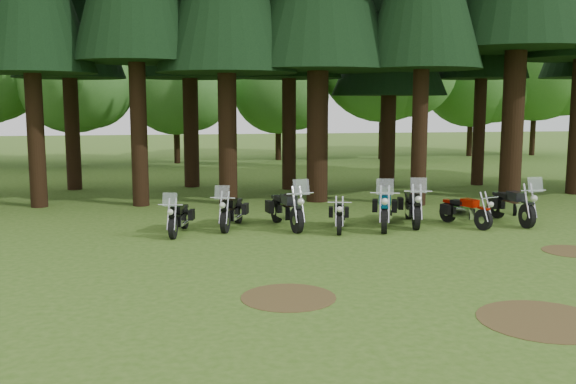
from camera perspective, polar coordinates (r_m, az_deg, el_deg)
name	(u,v)px	position (r m, az deg, el deg)	size (l,w,h in m)	color
ground	(404,264)	(14.81, 10.26, -6.34)	(120.00, 120.00, 0.00)	#385E18
decid_2	(78,78)	(38.64, -18.20, 9.57)	(6.72, 6.53, 8.40)	black
decid_3	(180,87)	(38.60, -9.55, 9.20)	(6.12, 5.95, 7.65)	black
decid_4	(283,90)	(40.32, -0.47, 9.06)	(5.93, 5.76, 7.41)	black
decid_5	(390,60)	(41.44, 9.06, 11.51)	(8.45, 8.21, 10.56)	black
decid_6	(478,78)	(45.10, 16.51, 9.68)	(7.06, 6.86, 8.82)	black
decid_7	(544,63)	(47.20, 21.77, 10.59)	(8.44, 8.20, 10.55)	black
dirt_patch_0	(288,297)	(12.18, 0.04, -9.33)	(1.80, 1.80, 0.01)	#4C3D1E
dirt_patch_1	(572,251)	(17.27, 23.90, -4.83)	(1.40, 1.40, 0.01)	#4C3D1E
dirt_patch_2	(544,320)	(11.77, 21.77, -10.55)	(2.20, 2.20, 0.01)	#4C3D1E
motorcycle_0	(179,218)	(18.07, -9.68, -2.32)	(0.72, 2.04, 1.29)	black
motorcycle_1	(232,212)	(18.68, -5.01, -1.80)	(0.98, 2.15, 1.38)	black
motorcycle_2	(287,210)	(18.64, -0.13, -1.61)	(0.75, 2.47, 1.55)	black
motorcycle_3	(339,216)	(18.37, 4.55, -2.13)	(0.59, 1.95, 0.80)	black
motorcycle_4	(385,210)	(18.85, 8.58, -1.57)	(1.09, 2.47, 1.58)	black
motorcycle_5	(413,207)	(19.52, 11.01, -1.33)	(0.86, 2.45, 1.54)	black
motorcycle_6	(465,212)	(19.61, 15.46, -1.72)	(0.82, 1.95, 0.83)	black
motorcycle_7	(512,206)	(20.51, 19.31, -1.20)	(0.46, 2.43, 1.53)	black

